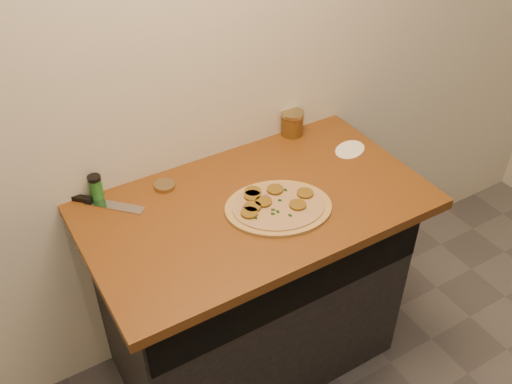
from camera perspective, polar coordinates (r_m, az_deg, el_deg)
cabinet at (r=2.33m, az=-0.42°, el=-9.54°), size 1.10×0.60×0.86m
countertop at (r=2.00m, az=-0.04°, el=-1.36°), size 1.20×0.70×0.04m
pizza at (r=1.95m, az=2.12°, el=-1.43°), size 0.47×0.47×0.02m
chefs_knife at (r=2.05m, az=-15.87°, el=-0.91°), size 0.24×0.24×0.02m
mason_jar_lid at (r=2.07m, az=-9.11°, el=0.64°), size 0.09×0.09×0.02m
salsa_jar at (r=2.32m, az=3.64°, el=6.89°), size 0.09×0.09×0.10m
spice_shaker at (r=2.05m, az=-15.72°, el=0.47°), size 0.05×0.05×0.09m
flour_spill at (r=2.28m, az=9.37°, el=4.22°), size 0.19×0.19×0.00m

